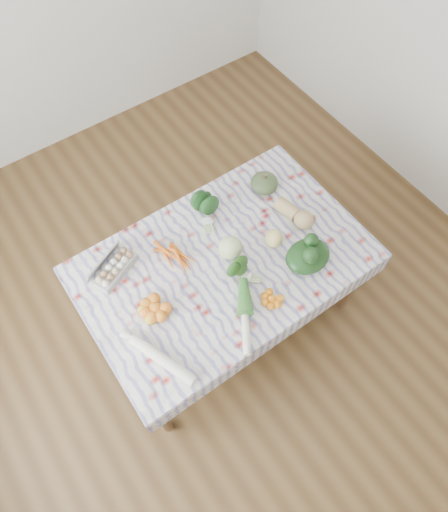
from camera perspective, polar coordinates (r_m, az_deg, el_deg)
The scene contains 16 objects.
ground at distance 3.33m, azimuth 0.00°, elevation -7.14°, with size 4.50×4.50×0.00m, color #52371C.
dining_table at distance 2.71m, azimuth 0.00°, elevation -1.51°, with size 1.60×1.00×0.75m.
tablecloth at distance 2.65m, azimuth 0.00°, elevation -0.70°, with size 1.66×1.06×0.01m, color silver.
egg_carton at distance 2.64m, azimuth -13.38°, elevation -1.60°, with size 0.28×0.11×0.08m, color #A4A49F.
carrot_bunch at distance 2.65m, azimuth -6.20°, elevation 0.01°, with size 0.21×0.19×0.04m, color #D95E12.
kale_bunch at distance 2.74m, azimuth -2.35°, elevation 5.68°, with size 0.18×0.16×0.16m, color #163B15.
kabocha_squash at distance 2.91m, azimuth 5.07°, elevation 9.06°, with size 0.17×0.17×0.11m, color #3E522C.
cabbage at distance 2.61m, azimuth 0.80°, elevation 1.03°, with size 0.14×0.14×0.14m, color beige.
butternut_squash at distance 2.79m, azimuth 8.85°, elevation 5.37°, with size 0.12×0.26×0.12m, color tan.
orange_cluster at distance 2.50m, azimuth -8.58°, elevation -6.45°, with size 0.22×0.22×0.07m, color orange.
broccoli at distance 2.54m, azimuth 2.20°, elevation -2.21°, with size 0.14×0.14×0.10m, color #235117.
mandarin_cluster at distance 2.52m, azimuth 6.01°, elevation -5.31°, with size 0.15×0.15×0.05m, color orange.
grapefruit at distance 2.67m, azimuth 6.24°, elevation 2.20°, with size 0.11×0.11×0.11m, color #EDDA74.
spinach_bag at distance 2.63m, azimuth 10.43°, elevation -0.02°, with size 0.27×0.22×0.12m, color black.
daikon at distance 2.40m, azimuth -7.70°, elevation -12.70°, with size 0.06×0.06×0.42m, color white.
leek at distance 2.46m, azimuth 2.67°, elevation -7.69°, with size 0.05×0.05×0.42m, color white.
Camera 1 is at (-0.75, -1.07, 3.06)m, focal length 32.00 mm.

